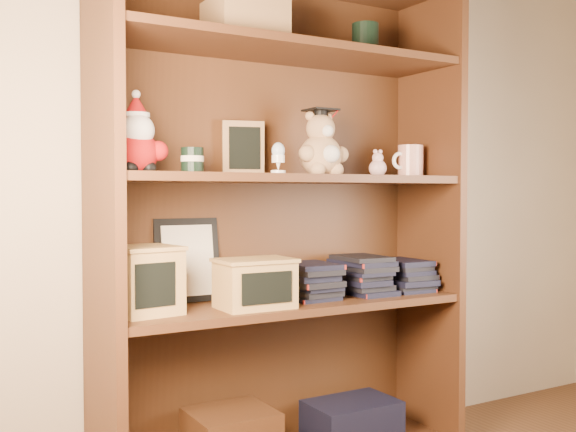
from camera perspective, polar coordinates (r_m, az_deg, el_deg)
name	(u,v)px	position (r m, az deg, el deg)	size (l,w,h in m)	color
bookcase	(279,228)	(2.17, -0.73, -1.05)	(1.20, 0.35, 1.60)	#4D2A16
shelf_lower	(288,305)	(2.15, 0.00, -7.53)	(1.14, 0.33, 0.02)	#4D2A16
shelf_upper	(288,179)	(2.13, 0.00, 3.17)	(1.14, 0.33, 0.02)	#4D2A16
santa_plush	(137,141)	(1.93, -12.65, 6.19)	(0.17, 0.12, 0.24)	#A50F0F
teachers_tin	(192,160)	(1.99, -8.11, 4.70)	(0.07, 0.07, 0.08)	black
chalkboard_plaque	(243,149)	(2.18, -3.81, 5.67)	(0.14, 0.09, 0.17)	#9E7547
egg_cup	(278,157)	(2.02, -0.83, 5.02)	(0.04, 0.04, 0.09)	white
grad_teddy_bear	(322,149)	(2.19, 2.87, 5.66)	(0.18, 0.16, 0.22)	tan
pink_figurine	(378,166)	(2.33, 7.60, 4.23)	(0.06, 0.06, 0.10)	beige
teacher_mug	(410,161)	(2.42, 10.28, 4.60)	(0.13, 0.09, 0.11)	silver
certificate_frame	(187,260)	(2.14, -8.51, -3.73)	(0.21, 0.05, 0.26)	black
treats_box	(146,280)	(1.95, -11.97, -5.30)	(0.20, 0.20, 0.19)	tan
pencils_box	(255,283)	(2.01, -2.81, -5.68)	(0.23, 0.16, 0.15)	tan
book_stack_left	(309,282)	(2.19, 1.82, -5.58)	(0.14, 0.20, 0.11)	black
book_stack_mid	(363,275)	(2.30, 6.34, -5.00)	(0.14, 0.20, 0.13)	black
book_stack_right	(404,274)	(2.42, 9.78, -4.89)	(0.14, 0.20, 0.11)	black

